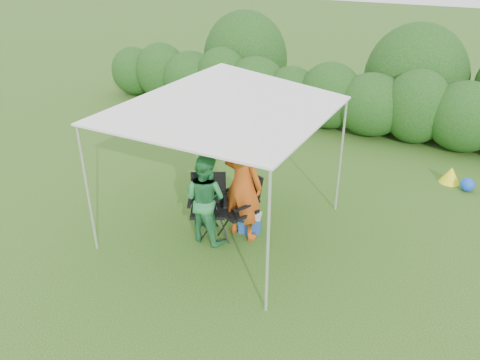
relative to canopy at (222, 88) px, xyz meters
The scene contains 10 objects.
ground 2.51m from the canopy, 90.00° to the right, with size 70.00×70.00×0.00m, color #3B6520.
hedge 5.74m from the canopy, 88.93° to the left, with size 14.46×1.53×1.80m.
canopy is the anchor object (origin of this frame).
chair_right 1.87m from the canopy, ahead, with size 0.81×0.79×1.08m.
chair_left 1.91m from the canopy, 130.95° to the right, with size 0.79×0.77×1.02m.
man 1.54m from the canopy, ahead, with size 0.71×0.47×1.95m, color #C04C15.
woman 1.76m from the canopy, 102.32° to the right, with size 0.73×0.57×1.51m, color #2B8346.
cooler 2.35m from the canopy, 14.34° to the left, with size 0.44×0.37×0.31m.
bottle 2.09m from the canopy, ahead, with size 0.06×0.06×0.23m, color #592D0C.
lawn_toy 5.39m from the canopy, 47.12° to the left, with size 0.68×0.56×0.34m.
Camera 1 is at (3.45, -5.39, 4.41)m, focal length 35.00 mm.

